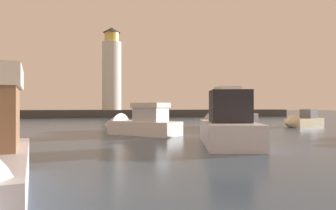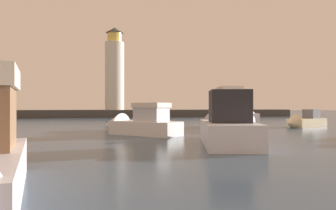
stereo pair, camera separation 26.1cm
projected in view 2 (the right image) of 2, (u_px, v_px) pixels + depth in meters
ground_plane at (154, 128)px, 31.70m from camera, size 220.00×220.00×0.00m
breakwater at (132, 113)px, 61.06m from camera, size 67.45×5.31×1.49m
lighthouse at (115, 71)px, 60.40m from camera, size 3.78×3.78×16.51m
motorboat_0 at (225, 127)px, 19.27m from camera, size 4.98×9.61×3.81m
motorboat_3 at (235, 116)px, 29.58m from camera, size 4.17×9.86×4.86m
motorboat_5 at (303, 122)px, 32.42m from camera, size 6.49×4.26×2.27m
motorboat_6 at (135, 124)px, 24.40m from camera, size 6.81×6.79×3.03m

